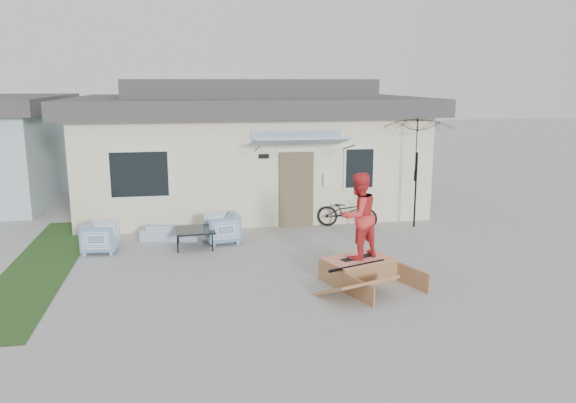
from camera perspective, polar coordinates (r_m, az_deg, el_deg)
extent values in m
plane|color=#989898|center=(11.56, 0.07, -8.22)|extent=(90.00, 90.00, 0.00)
cube|color=#1E3E18|center=(13.70, -23.58, -5.97)|extent=(1.40, 8.00, 0.01)
cube|color=beige|center=(18.94, -4.14, 4.44)|extent=(10.00, 7.00, 3.00)
cube|color=#3A393F|center=(18.79, -4.22, 9.73)|extent=(10.80, 7.80, 0.50)
cube|color=#3A393F|center=(18.77, -4.25, 11.41)|extent=(7.50, 4.50, 0.60)
cube|color=brown|center=(15.69, 0.84, 1.21)|extent=(0.95, 0.08, 2.10)
cube|color=white|center=(15.39, -14.72, 2.67)|extent=(1.60, 0.06, 1.30)
cube|color=white|center=(16.04, 7.19, 3.34)|extent=(0.90, 0.06, 1.20)
cube|color=teal|center=(14.99, 1.23, 6.10)|extent=(2.50, 1.09, 0.29)
imported|color=teal|center=(14.88, -11.79, -2.69)|extent=(1.50, 0.65, 0.57)
imported|color=teal|center=(14.18, -18.35, -3.30)|extent=(0.78, 0.83, 0.80)
imported|color=teal|center=(14.34, -6.68, -2.54)|extent=(0.87, 0.92, 0.82)
cube|color=black|center=(14.09, -9.34, -3.66)|extent=(0.99, 0.99, 0.45)
imported|color=black|center=(15.78, 5.98, -0.69)|extent=(1.78, 1.24, 1.08)
cylinder|color=black|center=(16.01, 12.71, 1.13)|extent=(0.05, 0.05, 2.10)
imported|color=black|center=(15.90, 12.83, 3.60)|extent=(2.40, 2.30, 0.90)
cube|color=black|center=(11.73, 7.00, -5.58)|extent=(0.78, 0.47, 0.05)
imported|color=red|center=(11.49, 7.11, -1.29)|extent=(1.07, 0.99, 1.76)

